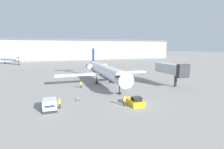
{
  "coord_description": "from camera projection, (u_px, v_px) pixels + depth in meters",
  "views": [
    {
      "loc": [
        -14.21,
        -27.19,
        10.44
      ],
      "look_at": [
        0.0,
        12.57,
        3.7
      ],
      "focal_mm": 28.0,
      "sensor_mm": 36.0,
      "label": 1
    }
  ],
  "objects": [
    {
      "name": "ground_plane",
      "position": [
        135.0,
        105.0,
        31.65
      ],
      "size": [
        600.0,
        600.0,
        0.0
      ],
      "primitive_type": "plane",
      "color": "gray"
    },
    {
      "name": "terminal_building",
      "position": [
        68.0,
        49.0,
        141.93
      ],
      "size": [
        180.0,
        16.8,
        16.46
      ],
      "color": "#8C939E",
      "rests_on": "ground"
    },
    {
      "name": "airplane_main",
      "position": [
        104.0,
        71.0,
        49.1
      ],
      "size": [
        27.0,
        29.88,
        10.08
      ],
      "color": "white",
      "rests_on": "ground"
    },
    {
      "name": "pushback_tug",
      "position": [
        134.0,
        101.0,
        31.71
      ],
      "size": [
        2.24,
        4.01,
        1.66
      ],
      "color": "yellow",
      "rests_on": "ground"
    },
    {
      "name": "luggage_cart",
      "position": [
        50.0,
        105.0,
        28.69
      ],
      "size": [
        2.14,
        2.92,
        1.92
      ],
      "color": "#232326",
      "rests_on": "ground"
    },
    {
      "name": "worker_near_tug",
      "position": [
        124.0,
        101.0,
        30.95
      ],
      "size": [
        0.4,
        0.26,
        1.87
      ],
      "color": "#232838",
      "rests_on": "ground"
    },
    {
      "name": "worker_by_wing",
      "position": [
        81.0,
        85.0,
        44.25
      ],
      "size": [
        0.4,
        0.25,
        1.79
      ],
      "color": "#232838",
      "rests_on": "ground"
    },
    {
      "name": "worker_on_apron",
      "position": [
        60.0,
        103.0,
        29.69
      ],
      "size": [
        0.4,
        0.25,
        1.77
      ],
      "color": "#232838",
      "rests_on": "ground"
    },
    {
      "name": "traffic_cone_left",
      "position": [
        77.0,
        99.0,
        34.36
      ],
      "size": [
        0.67,
        0.67,
        0.64
      ],
      "color": "black",
      "rests_on": "ground"
    },
    {
      "name": "airplane_parked_far_left",
      "position": [
        2.0,
        58.0,
        107.44
      ],
      "size": [
        29.57,
        32.05,
        10.55
      ],
      "color": "white",
      "rests_on": "ground"
    },
    {
      "name": "jet_bridge",
      "position": [
        171.0,
        69.0,
        47.26
      ],
      "size": [
        3.2,
        10.72,
        6.19
      ],
      "color": "#2D2D33",
      "rests_on": "ground"
    }
  ]
}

